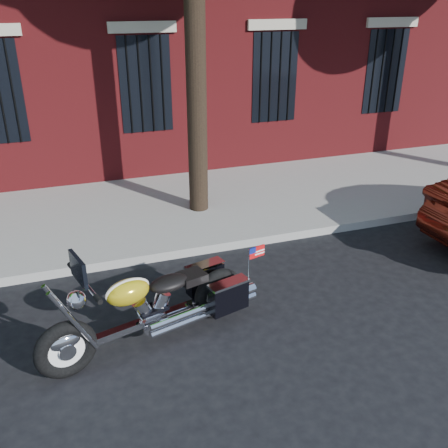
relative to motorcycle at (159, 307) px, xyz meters
name	(u,v)px	position (x,y,z in m)	size (l,w,h in m)	color
ground	(223,296)	(1.06, 0.69, -0.49)	(120.00, 120.00, 0.00)	black
curb	(196,249)	(1.06, 2.07, -0.42)	(40.00, 0.16, 0.15)	gray
sidewalk	(170,208)	(1.06, 3.95, -0.42)	(40.00, 3.60, 0.15)	gray
motorcycle	(159,307)	(0.00, 0.00, 0.00)	(2.88, 1.27, 1.45)	black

